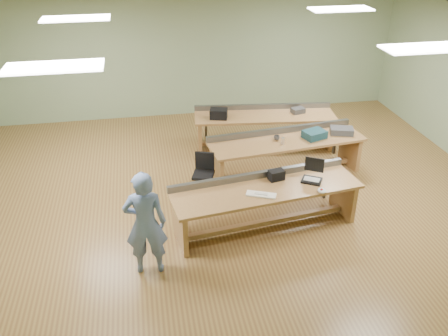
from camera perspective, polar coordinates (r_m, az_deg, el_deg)
The scene contains 21 objects.
floor at distance 8.96m, azimuth 0.57°, elevation -2.76°, with size 10.00×10.00×0.00m, color olive.
ceiling at distance 7.83m, azimuth 0.67°, elevation 16.32°, with size 10.00×10.00×0.00m, color silver.
wall_back at distance 12.02m, azimuth -3.12°, elevation 13.33°, with size 10.00×0.04×3.00m, color gray.
wall_front at distance 4.95m, azimuth 9.65°, elevation -11.72°, with size 10.00×0.04×3.00m, color gray.
fluor_panels at distance 7.83m, azimuth 0.67°, elevation 16.10°, with size 6.20×3.50×0.03m.
workbench_front at distance 7.74m, azimuth 5.01°, elevation -3.55°, with size 3.17×1.24×0.86m.
workbench_mid at distance 9.37m, azimuth 7.45°, elevation 2.37°, with size 3.12×1.16×0.86m.
workbench_back at distance 10.49m, azimuth 4.87°, elevation 5.49°, with size 3.12×1.15×0.86m.
person at distance 6.75m, azimuth -9.43°, elevation -6.61°, with size 0.60×0.39×1.64m, color #697FAB.
laptop_base at distance 7.91m, azimuth 10.50°, elevation -1.47°, with size 0.32×0.26×0.03m, color black.
laptop_screen at distance 7.90m, azimuth 10.83°, elevation 0.40°, with size 0.32×0.02×0.25m, color black.
keyboard at distance 7.43m, azimuth 4.49°, elevation -3.22°, with size 0.47×0.16×0.03m, color white.
trackball_mouse at distance 7.63m, azimuth 11.69°, elevation -2.68°, with size 0.13×0.16×0.07m, color white.
camera_bag at distance 7.84m, azimuth 6.32°, elevation -0.85°, with size 0.25×0.16×0.17m, color black.
task_chair at distance 8.77m, azimuth -2.44°, elevation -1.39°, with size 0.53×0.53×0.78m.
parts_bin_teal at distance 9.42m, azimuth 10.83°, elevation 4.00°, with size 0.42×0.32×0.15m, color #153B47.
parts_bin_grey at distance 9.72m, azimuth 13.96°, elevation 4.38°, with size 0.45×0.28×0.12m, color #39393B.
mug at distance 9.23m, azimuth 6.36°, elevation 3.63°, with size 0.11×0.11×0.09m, color #39393B.
drinks_can at distance 9.08m, azimuth 7.09°, elevation 3.27°, with size 0.07×0.07×0.13m, color silver.
storage_box_back at distance 10.14m, azimuth -0.65°, elevation 6.55°, with size 0.36×0.26×0.21m, color black.
tray_back at distance 10.57m, azimuth 8.88°, elevation 6.86°, with size 0.27×0.20×0.11m, color #39393B.
Camera 1 is at (-1.47, -7.50, 4.68)m, focal length 38.00 mm.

